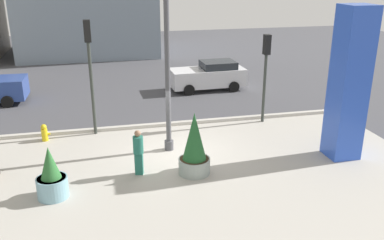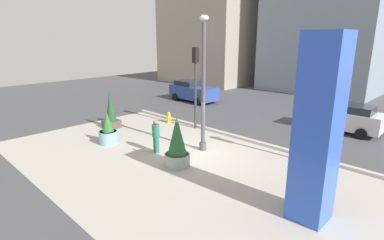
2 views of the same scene
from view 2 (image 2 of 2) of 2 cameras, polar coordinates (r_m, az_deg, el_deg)
The scene contains 14 objects.
ground_plane at distance 18.17m, azimuth 10.22°, elevation -2.79°, with size 60.00×60.00×0.00m, color #47474C.
plaza_pavement at distance 13.91m, azimuth -4.08°, elevation -8.37°, with size 18.00×10.00×0.02m, color #ADA89E.
curb_strip at distance 17.46m, azimuth 8.59°, elevation -3.20°, with size 18.00×0.24×0.16m, color #B7B2A8.
lamp_post at distance 14.77m, azimuth 2.15°, elevation 6.01°, with size 0.44×0.44×6.54m.
art_pillar_blue at distance 9.73m, azimuth 22.45°, elevation -2.00°, with size 1.12×1.12×5.77m, color blue.
potted_plant_near_left at distance 16.90m, azimuth -15.47°, elevation -2.06°, with size 0.98×0.98×1.75m.
potted_plant_mid_plaza at distance 13.42m, azimuth -2.80°, elevation -4.66°, with size 1.13×1.13×2.30m.
potted_plant_by_pillar at distance 19.68m, azimuth -14.96°, elevation 1.33°, with size 0.91×0.91×2.34m.
fire_hydrant at distance 20.31m, azimuth -4.36°, elevation 0.45°, with size 0.36×0.26×0.75m.
traffic_light_far_side at distance 18.48m, azimuth 0.67°, elevation 8.34°, with size 0.28×0.42×4.98m.
traffic_light_corner at distance 14.20m, azimuth 23.57°, elevation 2.87°, with size 0.28×0.42×4.15m.
car_passing_lane at distance 20.54m, azimuth 26.48°, elevation 0.43°, with size 4.49×2.14×1.71m.
car_far_lane at distance 27.08m, azimuth 0.15°, elevation 5.43°, with size 4.56×2.20×1.78m.
pedestrian_by_curb at distance 15.06m, azimuth -6.77°, elevation -2.74°, with size 0.45×0.45×1.68m.
Camera 2 is at (9.58, -10.38, 5.61)m, focal length 28.48 mm.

